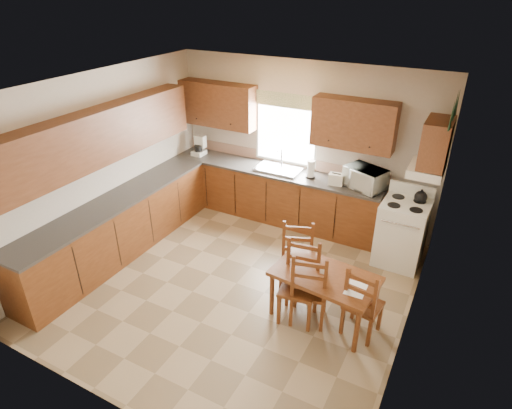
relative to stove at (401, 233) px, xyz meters
The scene contains 35 objects.
floor 2.52m from the stove, 139.11° to the right, with size 4.50×4.50×0.00m, color #8E7856.
ceiling 3.32m from the stove, 139.11° to the right, with size 4.50×4.50×0.00m, color #8E5F23.
wall_left 4.51m from the stove, 158.56° to the right, with size 4.50×4.50×0.00m, color beige.
wall_right 1.88m from the stove, 76.66° to the right, with size 4.50×4.50×0.00m, color beige.
wall_back 2.16m from the stove, 161.25° to the left, with size 4.50×4.50×0.00m, color beige.
wall_front 4.38m from the stove, 115.77° to the right, with size 4.50×4.50×0.00m, color beige.
lower_cab_back 2.27m from the stove, behind, with size 3.75×0.60×0.88m, color brown.
lower_cab_left 4.21m from the stove, 155.17° to the right, with size 0.60×3.60×0.88m, color brown.
counter_back 2.31m from the stove, behind, with size 3.75×0.63×0.04m, color #3B3734.
counter_left 4.23m from the stove, 155.17° to the right, with size 0.63×3.60×0.04m, color #3B3734.
backsplash 2.39m from the stove, 164.45° to the left, with size 3.75×0.01×0.18m, color #9C7560.
upper_cab_back_left 3.71m from the stove, behind, with size 1.41×0.33×0.75m, color brown.
upper_cab_back_right 1.77m from the stove, 154.98° to the left, with size 1.25×0.33×0.75m, color brown.
upper_cab_left 4.54m from the stove, 155.92° to the right, with size 0.33×3.60×0.75m, color brown.
upper_cab_stove 1.44m from the stove, ahead, with size 0.33×0.62×0.62m, color brown.
range_hood 1.05m from the stove, 11.65° to the left, with size 0.44×0.62×0.12m, color silver.
window_frame 2.49m from the stove, 164.43° to the left, with size 1.13×0.02×1.18m, color silver.
window_pane 2.49m from the stove, 164.55° to the left, with size 1.05×0.01×1.10m, color white.
window_valance 2.74m from the stove, 165.17° to the left, with size 1.19×0.01×0.24m, color #567C3E.
sink_basin 2.24m from the stove, behind, with size 0.75×0.45×0.04m, color silver.
pine_decal_a 1.95m from the stove, 39.83° to the right, with size 0.22×0.22×0.36m, color #13311C.
pine_decal_b 1.97m from the stove, ahead, with size 0.22×0.22×0.36m, color #13311C.
pine_decal_c 1.96m from the stove, 45.85° to the left, with size 0.22×0.22×0.36m, color #13311C.
stove is the anchor object (origin of this frame).
coffeemaker 3.82m from the stove, behind, with size 0.20×0.25×0.35m, color silver.
paper_towel 1.72m from the stove, 168.46° to the left, with size 0.12×0.12×0.29m, color white.
toaster 1.27m from the stove, 167.52° to the left, with size 0.22×0.14×0.18m, color silver.
microwave 0.99m from the stove, 154.70° to the left, with size 0.55×0.40×0.33m, color silver.
dining_table 1.80m from the stove, 108.85° to the right, with size 1.24×0.71×0.66m, color brown.
chair_near_left 1.94m from the stove, 111.97° to the right, with size 0.43×0.41×1.03m, color brown.
chair_near_right 1.71m from the stove, 92.82° to the right, with size 0.40×0.38×0.95m, color brown.
chair_far_left 2.04m from the stove, 114.67° to the right, with size 0.44×0.41×1.04m, color brown.
chair_far_right 1.79m from the stove, 126.04° to the right, with size 0.43×0.41×1.02m, color brown.
table_paper 1.81m from the stove, 95.74° to the right, with size 0.22×0.29×0.00m, color white.
table_card 1.81m from the stove, 109.52° to the right, with size 0.09×0.02×0.13m, color white.
Camera 1 is at (2.48, -4.10, 3.79)m, focal length 30.00 mm.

